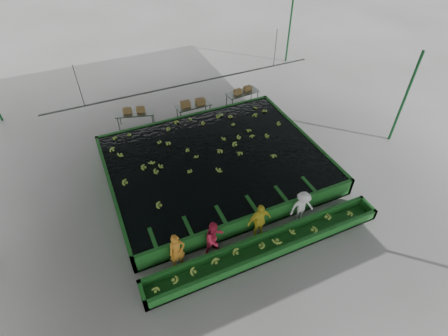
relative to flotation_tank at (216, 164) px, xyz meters
name	(u,v)px	position (x,y,z in m)	size (l,w,h in m)	color
ground	(228,191)	(0.00, -1.50, -0.45)	(80.00, 80.00, 0.00)	gray
shed_roof	(230,95)	(0.00, -1.50, 4.55)	(20.00, 22.00, 0.04)	gray
shed_posts	(229,148)	(0.00, -1.50, 2.05)	(20.00, 22.00, 5.00)	#185227
flotation_tank	(216,164)	(0.00, 0.00, 0.00)	(10.00, 8.00, 0.90)	#1A5D1E
tank_water	(215,158)	(0.00, 0.00, 0.40)	(9.70, 7.70, 0.00)	black
sorting_trough	(267,247)	(0.00, -5.10, -0.20)	(10.00, 1.00, 0.50)	#1A5D1E
cableway_rail	(187,84)	(0.00, 3.50, 2.55)	(0.08, 0.08, 14.00)	#59605B
rail_hanger_left	(79,86)	(-5.00, 3.50, 3.55)	(0.04, 0.04, 2.00)	#59605B
rail_hanger_right	(275,48)	(5.00, 3.50, 3.55)	(0.04, 0.04, 2.00)	#59605B
worker_a	(177,252)	(-3.35, -4.30, 0.39)	(0.62, 0.41, 1.69)	orange
worker_b	(215,238)	(-1.87, -4.30, 0.38)	(0.81, 0.63, 1.67)	#C3203E
worker_c	(259,221)	(0.04, -4.30, 0.43)	(1.04, 0.43, 1.76)	yellow
worker_d	(302,207)	(2.04, -4.30, 0.34)	(1.02, 0.59, 1.58)	white
packing_table_left	(136,119)	(-2.60, 5.31, 0.02)	(2.09, 0.83, 0.95)	#59605B
packing_table_mid	(194,112)	(0.65, 4.77, 0.00)	(1.99, 0.80, 0.91)	#59605B
packing_table_right	(242,99)	(3.88, 4.92, 0.00)	(1.99, 0.80, 0.91)	#59605B
box_stack_left	(134,112)	(-2.62, 5.36, 0.50)	(1.19, 0.33, 0.26)	olive
box_stack_mid	(193,105)	(0.64, 4.76, 0.46)	(1.41, 0.39, 0.30)	olive
box_stack_right	(243,92)	(3.91, 4.94, 0.46)	(1.18, 0.33, 0.25)	olive
floating_bananas	(209,148)	(0.00, 0.80, 0.40)	(8.82, 6.01, 0.12)	#90B740
trough_bananas	(268,244)	(0.00, -5.10, -0.05)	(9.13, 0.61, 0.12)	#90B740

